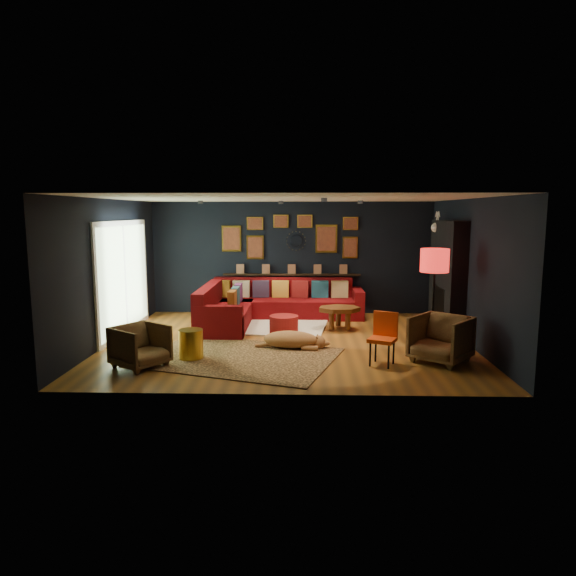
{
  "coord_description": "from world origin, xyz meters",
  "views": [
    {
      "loc": [
        0.27,
        -9.18,
        2.37
      ],
      "look_at": [
        -0.01,
        0.3,
        0.96
      ],
      "focal_mm": 32.0,
      "sensor_mm": 36.0,
      "label": 1
    }
  ],
  "objects_px": {
    "armchair_right": "(441,337)",
    "orange_chair": "(384,334)",
    "sectional": "(263,306)",
    "dog": "(291,336)",
    "armchair_left": "(140,344)",
    "floor_lamp": "(435,265)",
    "coffee_table": "(339,311)",
    "gold_stool": "(191,344)",
    "pouf": "(284,325)"
  },
  "relations": [
    {
      "from": "armchair_left",
      "to": "orange_chair",
      "type": "distance_m",
      "value": 3.76
    },
    {
      "from": "pouf",
      "to": "sectional",
      "type": "bearing_deg",
      "value": 110.78
    },
    {
      "from": "gold_stool",
      "to": "orange_chair",
      "type": "bearing_deg",
      "value": -3.42
    },
    {
      "from": "floor_lamp",
      "to": "armchair_left",
      "type": "bearing_deg",
      "value": -166.04
    },
    {
      "from": "armchair_left",
      "to": "armchair_right",
      "type": "xyz_separation_m",
      "value": [
        4.67,
        0.41,
        0.05
      ]
    },
    {
      "from": "gold_stool",
      "to": "orange_chair",
      "type": "xyz_separation_m",
      "value": [
        3.07,
        -0.18,
        0.24
      ]
    },
    {
      "from": "orange_chair",
      "to": "armchair_right",
      "type": "bearing_deg",
      "value": 33.49
    },
    {
      "from": "sectional",
      "to": "dog",
      "type": "height_order",
      "value": "sectional"
    },
    {
      "from": "armchair_left",
      "to": "armchair_right",
      "type": "distance_m",
      "value": 4.69
    },
    {
      "from": "sectional",
      "to": "orange_chair",
      "type": "distance_m",
      "value": 3.81
    },
    {
      "from": "coffee_table",
      "to": "armchair_right",
      "type": "distance_m",
      "value": 2.65
    },
    {
      "from": "armchair_right",
      "to": "gold_stool",
      "type": "height_order",
      "value": "armchair_right"
    },
    {
      "from": "armchair_left",
      "to": "gold_stool",
      "type": "height_order",
      "value": "armchair_left"
    },
    {
      "from": "coffee_table",
      "to": "pouf",
      "type": "height_order",
      "value": "coffee_table"
    },
    {
      "from": "orange_chair",
      "to": "floor_lamp",
      "type": "relative_size",
      "value": 0.47
    },
    {
      "from": "coffee_table",
      "to": "gold_stool",
      "type": "distance_m",
      "value": 3.35
    },
    {
      "from": "gold_stool",
      "to": "dog",
      "type": "xyz_separation_m",
      "value": [
        1.6,
        0.68,
        -0.02
      ]
    },
    {
      "from": "sectional",
      "to": "gold_stool",
      "type": "height_order",
      "value": "sectional"
    },
    {
      "from": "sectional",
      "to": "orange_chair",
      "type": "xyz_separation_m",
      "value": [
        2.14,
        -3.15,
        0.16
      ]
    },
    {
      "from": "dog",
      "to": "armchair_left",
      "type": "bearing_deg",
      "value": -148.13
    },
    {
      "from": "sectional",
      "to": "dog",
      "type": "xyz_separation_m",
      "value": [
        0.67,
        -2.29,
        -0.1
      ]
    },
    {
      "from": "sectional",
      "to": "armchair_left",
      "type": "bearing_deg",
      "value": -115.18
    },
    {
      "from": "sectional",
      "to": "armchair_left",
      "type": "xyz_separation_m",
      "value": [
        -1.61,
        -3.42,
        0.04
      ]
    },
    {
      "from": "pouf",
      "to": "gold_stool",
      "type": "height_order",
      "value": "gold_stool"
    },
    {
      "from": "armchair_right",
      "to": "floor_lamp",
      "type": "height_order",
      "value": "floor_lamp"
    },
    {
      "from": "armchair_right",
      "to": "floor_lamp",
      "type": "distance_m",
      "value": 1.31
    },
    {
      "from": "dog",
      "to": "floor_lamp",
      "type": "bearing_deg",
      "value": 6.29
    },
    {
      "from": "armchair_right",
      "to": "floor_lamp",
      "type": "relative_size",
      "value": 0.47
    },
    {
      "from": "armchair_left",
      "to": "floor_lamp",
      "type": "distance_m",
      "value": 4.99
    },
    {
      "from": "pouf",
      "to": "floor_lamp",
      "type": "height_order",
      "value": "floor_lamp"
    },
    {
      "from": "pouf",
      "to": "floor_lamp",
      "type": "xyz_separation_m",
      "value": [
        2.6,
        -0.89,
        1.26
      ]
    },
    {
      "from": "armchair_right",
      "to": "orange_chair",
      "type": "bearing_deg",
      "value": -130.82
    },
    {
      "from": "sectional",
      "to": "floor_lamp",
      "type": "height_order",
      "value": "floor_lamp"
    },
    {
      "from": "gold_stool",
      "to": "dog",
      "type": "distance_m",
      "value": 1.74
    },
    {
      "from": "dog",
      "to": "orange_chair",
      "type": "bearing_deg",
      "value": -25.05
    },
    {
      "from": "armchair_right",
      "to": "orange_chair",
      "type": "relative_size",
      "value": 1.0
    },
    {
      "from": "pouf",
      "to": "gold_stool",
      "type": "bearing_deg",
      "value": -131.94
    },
    {
      "from": "pouf",
      "to": "dog",
      "type": "relative_size",
      "value": 0.42
    },
    {
      "from": "pouf",
      "to": "armchair_left",
      "type": "xyz_separation_m",
      "value": [
        -2.12,
        -2.06,
        0.15
      ]
    },
    {
      "from": "armchair_left",
      "to": "armchair_right",
      "type": "bearing_deg",
      "value": -50.01
    },
    {
      "from": "armchair_left",
      "to": "coffee_table",
      "type": "bearing_deg",
      "value": -15.85
    },
    {
      "from": "gold_stool",
      "to": "armchair_left",
      "type": "bearing_deg",
      "value": -146.21
    },
    {
      "from": "pouf",
      "to": "coffee_table",
      "type": "bearing_deg",
      "value": 27.29
    },
    {
      "from": "sectional",
      "to": "armchair_left",
      "type": "distance_m",
      "value": 3.78
    },
    {
      "from": "armchair_right",
      "to": "dog",
      "type": "xyz_separation_m",
      "value": [
        -2.39,
        0.72,
        -0.19
      ]
    },
    {
      "from": "armchair_right",
      "to": "orange_chair",
      "type": "xyz_separation_m",
      "value": [
        -0.92,
        -0.14,
        0.07
      ]
    },
    {
      "from": "dog",
      "to": "pouf",
      "type": "bearing_deg",
      "value": 104.92
    },
    {
      "from": "gold_stool",
      "to": "floor_lamp",
      "type": "height_order",
      "value": "floor_lamp"
    },
    {
      "from": "orange_chair",
      "to": "dog",
      "type": "height_order",
      "value": "orange_chair"
    },
    {
      "from": "coffee_table",
      "to": "dog",
      "type": "bearing_deg",
      "value": -122.27
    }
  ]
}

